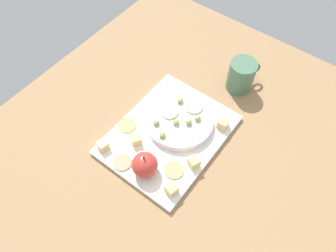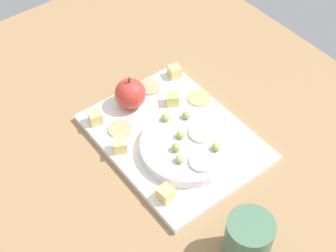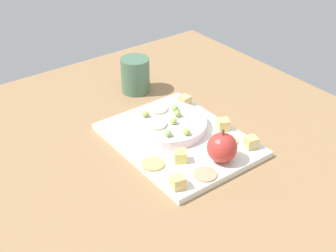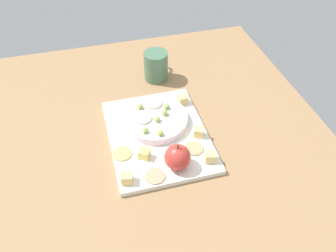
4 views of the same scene
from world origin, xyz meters
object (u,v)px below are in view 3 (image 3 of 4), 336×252
at_px(cheese_cube_2, 178,182).
at_px(grape_5, 146,114).
at_px(serving_dish, 168,124).
at_px(cracker_0, 153,164).
at_px(grape_2, 174,121).
at_px(cracker_1, 205,174).
at_px(apple_slice_0, 157,109).
at_px(platter, 178,140).
at_px(cheese_cube_4, 223,124).
at_px(cheese_cube_3, 251,142).
at_px(cheese_cube_0, 180,156).
at_px(grape_4, 177,114).
at_px(grape_3, 186,132).
at_px(grape_0, 168,133).
at_px(cup, 135,75).
at_px(cheese_cube_1, 185,101).
at_px(apple_whole, 222,148).
at_px(apple_slice_1, 156,124).
at_px(grape_1, 175,108).

distance_m(cheese_cube_2, grape_5, 0.24).
relative_size(serving_dish, cheese_cube_2, 7.12).
bearing_deg(serving_dish, cracker_0, 130.66).
distance_m(cracker_0, grape_2, 0.14).
xyz_separation_m(cracker_1, apple_slice_0, (0.24, -0.05, 0.02)).
xyz_separation_m(serving_dish, grape_5, (0.05, 0.03, 0.02)).
relative_size(platter, cheese_cube_4, 13.17).
height_order(serving_dish, grape_5, grape_5).
relative_size(cheese_cube_3, cracker_0, 0.52).
height_order(cheese_cube_0, grape_4, grape_4).
relative_size(cracker_0, apple_slice_0, 1.03).
height_order(platter, apple_slice_0, apple_slice_0).
xyz_separation_m(cheese_cube_0, grape_3, (0.05, -0.05, 0.02)).
bearing_deg(cracker_1, grape_5, -3.25).
bearing_deg(grape_4, grape_0, 128.17).
bearing_deg(platter, grape_3, -179.63).
xyz_separation_m(platter, cracker_1, (-0.14, 0.04, 0.01)).
bearing_deg(cheese_cube_3, serving_dish, 30.44).
bearing_deg(grape_3, apple_slice_0, -4.70).
distance_m(cheese_cube_2, cracker_1, 0.07).
xyz_separation_m(grape_2, grape_5, (0.07, 0.03, -0.00)).
bearing_deg(grape_0, apple_slice_0, -23.59).
xyz_separation_m(grape_4, apple_slice_0, (0.05, 0.02, -0.01)).
distance_m(cheese_cube_0, cup, 0.37).
xyz_separation_m(platter, serving_dish, (0.05, -0.00, 0.02)).
xyz_separation_m(cheese_cube_1, cheese_cube_3, (-0.24, -0.00, 0.00)).
bearing_deg(cheese_cube_3, apple_whole, 87.28).
bearing_deg(cracker_0, grape_0, -59.67).
bearing_deg(cup, cheese_cube_1, -165.76).
relative_size(cheese_cube_1, grape_3, 1.46).
bearing_deg(apple_slice_0, cheese_cube_0, 159.77).
xyz_separation_m(platter, grape_0, (-0.01, 0.04, 0.04)).
relative_size(platter, apple_slice_1, 7.03).
relative_size(cheese_cube_1, cracker_1, 0.52).
relative_size(grape_0, apple_slice_0, 0.37).
xyz_separation_m(cheese_cube_3, grape_4, (0.17, 0.07, 0.02)).
relative_size(grape_4, apple_slice_1, 0.37).
xyz_separation_m(platter, cup, (0.27, -0.06, 0.04)).
bearing_deg(platter, grape_1, -31.59).
height_order(cheese_cube_2, grape_2, grape_2).
height_order(cheese_cube_0, apple_slice_1, apple_slice_1).
distance_m(grape_1, grape_4, 0.03).
xyz_separation_m(cheese_cube_1, grape_5, (-0.02, 0.13, 0.02)).
relative_size(platter, cup, 3.22).
bearing_deg(cracker_1, cheese_cube_3, -84.33).
xyz_separation_m(grape_5, cup, (0.18, -0.09, 0.00)).
bearing_deg(cracker_1, grape_2, -15.63).
relative_size(cheese_cube_0, apple_slice_0, 0.53).
bearing_deg(cheese_cube_2, cheese_cube_3, -86.99).
height_order(grape_0, cup, cup).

